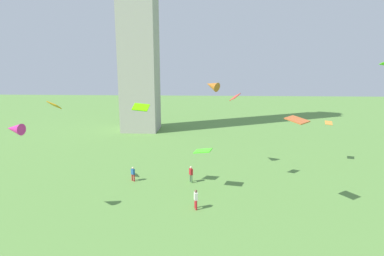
{
  "coord_description": "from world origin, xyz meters",
  "views": [
    {
      "loc": [
        -0.47,
        -9.66,
        11.94
      ],
      "look_at": [
        -1.97,
        16.3,
        6.73
      ],
      "focal_mm": 28.49,
      "sensor_mm": 36.0,
      "label": 1
    }
  ],
  "objects": [
    {
      "name": "kite_flying_0",
      "position": [
        -6.94,
        18.57,
        8.22
      ],
      "size": [
        1.62,
        1.09,
        0.7
      ],
      "rotation": [
        0.0,
        0.0,
        3.04
      ],
      "color": "#63DD05"
    },
    {
      "name": "person_1",
      "position": [
        -2.33,
        20.67,
        1.0
      ],
      "size": [
        0.43,
        0.53,
        1.76
      ],
      "rotation": [
        0.0,
        0.0,
        2.01
      ],
      "color": "#51754C",
      "rests_on": "ground_plane"
    },
    {
      "name": "kite_flying_4",
      "position": [
        -15.3,
        12.23,
        7.32
      ],
      "size": [
        1.45,
        1.12,
        0.96
      ],
      "rotation": [
        0.0,
        0.0,
        4.54
      ],
      "color": "#CE2989"
    },
    {
      "name": "kite_flying_7",
      "position": [
        2.07,
        20.89,
        9.02
      ],
      "size": [
        1.17,
        1.38,
        0.78
      ],
      "rotation": [
        0.0,
        0.0,
        4.06
      ],
      "color": "#D83E30"
    },
    {
      "name": "kite_flying_5",
      "position": [
        6.56,
        14.88,
        7.78
      ],
      "size": [
        1.95,
        2.01,
        0.47
      ],
      "rotation": [
        0.0,
        0.0,
        5.39
      ],
      "color": "#C05D2C"
    },
    {
      "name": "person_2",
      "position": [
        -1.54,
        14.55,
        0.99
      ],
      "size": [
        0.37,
        0.53,
        1.75
      ],
      "rotation": [
        0.0,
        0.0,
        4.97
      ],
      "color": "red",
      "rests_on": "ground_plane"
    },
    {
      "name": "kite_flying_6",
      "position": [
        -15.51,
        18.9,
        8.32
      ],
      "size": [
        1.07,
        1.39,
        0.95
      ],
      "rotation": [
        0.0,
        0.0,
        1.67
      ],
      "color": "#C6810C"
    },
    {
      "name": "kite_flying_2",
      "position": [
        -1.05,
        18.81,
        3.98
      ],
      "size": [
        1.87,
        1.55,
        0.42
      ],
      "rotation": [
        0.0,
        0.0,
        2.85
      ],
      "color": "#4AF126"
    },
    {
      "name": "kite_flying_3",
      "position": [
        14.43,
        28.63,
        5.1
      ],
      "size": [
        1.17,
        1.41,
        0.39
      ],
      "rotation": [
        0.0,
        0.0,
        1.28
      ],
      "color": "orange"
    },
    {
      "name": "person_0",
      "position": [
        -8.52,
        20.7,
        0.89
      ],
      "size": [
        0.46,
        0.44,
        1.57
      ],
      "rotation": [
        0.0,
        0.0,
        5.58
      ],
      "color": "red",
      "rests_on": "ground_plane"
    },
    {
      "name": "kite_flying_8",
      "position": [
        -0.21,
        25.48,
        9.88
      ],
      "size": [
        2.04,
        1.93,
        1.43
      ],
      "rotation": [
        0.0,
        0.0,
        4.05
      ],
      "color": "#B66320"
    }
  ]
}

